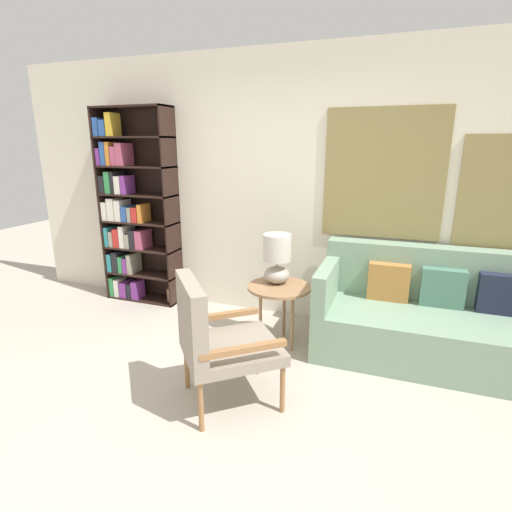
% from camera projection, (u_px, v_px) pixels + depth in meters
% --- Properties ---
extents(ground_plane, '(14.00, 14.00, 0.00)m').
position_uv_depth(ground_plane, '(196.00, 430.00, 2.60)').
color(ground_plane, '#B2A899').
extents(wall_back, '(6.40, 0.08, 2.70)m').
position_uv_depth(wall_back, '(290.00, 189.00, 4.05)').
color(wall_back, silver).
rests_on(wall_back, ground_plane).
extents(bookshelf, '(0.89, 0.30, 2.19)m').
position_uv_depth(bookshelf, '(130.00, 213.00, 4.57)').
color(bookshelf, black).
rests_on(bookshelf, ground_plane).
extents(armchair, '(0.87, 0.87, 0.94)m').
position_uv_depth(armchair, '(214.00, 335.00, 2.73)').
color(armchair, olive).
rests_on(armchair, ground_plane).
extents(couch, '(2.06, 0.90, 0.92)m').
position_uv_depth(couch, '(440.00, 320.00, 3.43)').
color(couch, gray).
rests_on(couch, ground_plane).
extents(side_table, '(0.57, 0.57, 0.57)m').
position_uv_depth(side_table, '(279.00, 292.00, 3.59)').
color(side_table, '#99704C').
rests_on(side_table, ground_plane).
extents(table_lamp, '(0.25, 0.25, 0.45)m').
position_uv_depth(table_lamp, '(277.00, 257.00, 3.59)').
color(table_lamp, '#A59E93').
rests_on(table_lamp, side_table).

